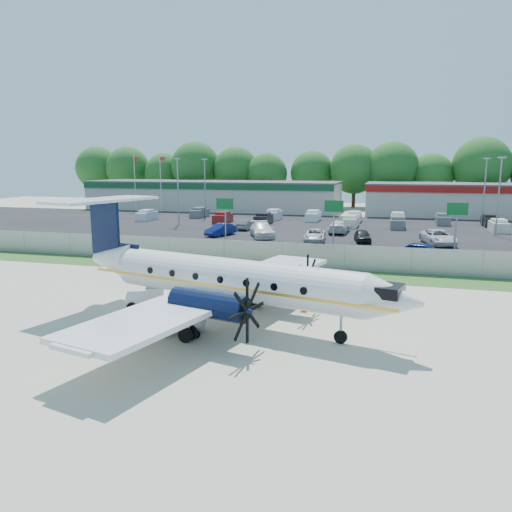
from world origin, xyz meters
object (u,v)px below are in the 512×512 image
(pushback_tug, at_px, (149,298))
(aircraft, at_px, (227,278))
(baggage_cart_near, at_px, (183,323))
(baggage_cart_far, at_px, (122,334))

(pushback_tug, bearing_deg, aircraft, -15.44)
(pushback_tug, distance_m, baggage_cart_near, 5.27)
(aircraft, relative_size, baggage_cart_near, 8.36)
(baggage_cart_near, distance_m, baggage_cart_far, 2.93)
(pushback_tug, xyz_separation_m, baggage_cart_near, (3.75, -3.70, -0.07))
(pushback_tug, height_order, baggage_cart_near, pushback_tug)
(pushback_tug, distance_m, baggage_cart_far, 5.88)
(aircraft, xyz_separation_m, baggage_cart_far, (-3.71, -4.20, -1.95))
(baggage_cart_near, relative_size, baggage_cart_far, 1.24)
(baggage_cart_near, height_order, baggage_cart_far, baggage_cart_near)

